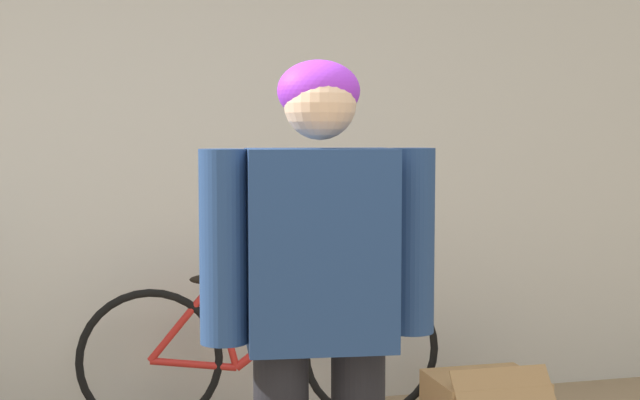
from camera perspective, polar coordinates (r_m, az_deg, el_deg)
name	(u,v)px	position (r m, az deg, el deg)	size (l,w,h in m)	color
wall_back	(164,151)	(4.42, -9.97, 3.10)	(8.00, 0.07, 2.60)	silver
person	(320,294)	(2.59, -0.01, -6.01)	(0.70, 0.30, 1.60)	black
bicycle	(262,350)	(4.27, -3.71, -9.56)	(1.72, 0.46, 0.75)	black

